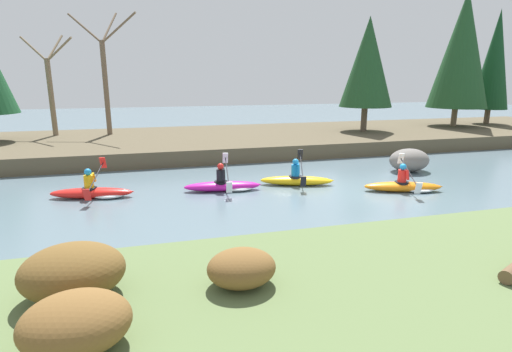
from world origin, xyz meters
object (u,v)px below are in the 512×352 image
object	(u,v)px
kayaker_middle	(297,179)
kayaker_far_back	(95,192)
kayaker_trailing	(226,185)
kayaker_lead	(406,186)
boulder_midstream	(409,160)

from	to	relation	value
kayaker_middle	kayaker_far_back	bearing A→B (deg)	-164.49
kayaker_far_back	kayaker_trailing	bearing A→B (deg)	6.71
kayaker_lead	kayaker_trailing	world-z (taller)	same
kayaker_middle	kayaker_trailing	distance (m)	2.73
kayaker_middle	boulder_midstream	distance (m)	5.51
kayaker_trailing	boulder_midstream	bearing A→B (deg)	13.79
kayaker_lead	boulder_midstream	size ratio (longest dim) A/B	1.59
kayaker_lead	kayaker_trailing	distance (m)	6.39
kayaker_middle	boulder_midstream	size ratio (longest dim) A/B	1.59
kayaker_trailing	kayaker_far_back	size ratio (longest dim) A/B	1.00
kayaker_lead	kayaker_far_back	world-z (taller)	same
kayaker_middle	kayaker_trailing	world-z (taller)	same
kayaker_trailing	kayaker_far_back	bearing A→B (deg)	-176.65
kayaker_lead	kayaker_trailing	bearing A→B (deg)	-179.55
kayaker_middle	kayaker_far_back	xyz separation A→B (m)	(-7.12, 0.26, -0.02)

